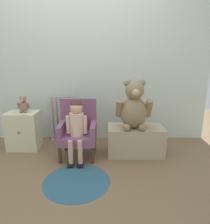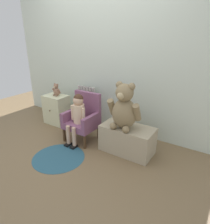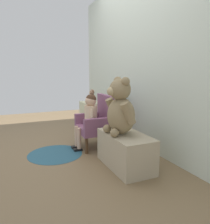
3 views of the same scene
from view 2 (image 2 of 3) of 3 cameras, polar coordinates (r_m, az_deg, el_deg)
ground_plane at (r=2.90m, az=-12.83°, el=-11.12°), size 6.00×6.00×0.00m
back_wall at (r=3.32m, az=-0.42°, el=15.67°), size 3.80×0.05×2.40m
radiator at (r=3.57m, az=-5.25°, el=1.84°), size 0.37×0.05×0.69m
small_dresser at (r=3.71m, az=-13.68°, el=0.72°), size 0.42×0.32×0.52m
child_armchair at (r=3.04m, az=-6.27°, el=-1.64°), size 0.46×0.41×0.72m
child_figure at (r=2.90m, az=-7.83°, el=0.10°), size 0.25×0.35×0.74m
low_bench at (r=2.77m, az=6.36°, el=-7.76°), size 0.71×0.37×0.37m
large_teddy_bear at (r=2.56m, az=5.51°, el=0.98°), size 0.45×0.31×0.61m
small_teddy_bear at (r=3.59m, az=-13.70°, el=6.03°), size 0.16×0.11×0.22m
floor_rug at (r=2.78m, az=-13.09°, el=-12.53°), size 0.69×0.69×0.01m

